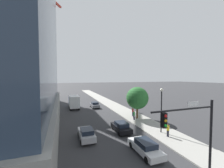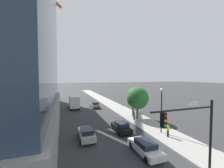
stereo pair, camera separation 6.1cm
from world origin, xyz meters
The scene contains 13 objects.
sidewalk centered at (7.94, 20.00, 0.07)m, with size 4.44×120.00×0.15m, color #9E9B93.
construction_building centered at (-16.51, 49.18, 15.17)m, with size 18.06×15.88×36.88m.
traffic_light_pole centered at (4.01, 3.28, 4.21)m, with size 5.94×0.48×5.87m.
street_lamp centered at (7.65, 11.35, 4.16)m, with size 0.44×0.44×6.17m.
street_tree centered at (7.91, 18.50, 3.97)m, with size 4.14×4.14×5.90m.
car_black centered at (2.57, 13.70, 0.72)m, with size 1.81×4.04×1.46m.
car_gray centered at (2.57, 31.02, 0.74)m, with size 1.85×4.19×1.48m.
car_silver centered at (-2.57, 12.81, 0.76)m, with size 1.73×4.14×1.52m.
car_white centered at (2.57, 7.45, 0.71)m, with size 1.79×4.49×1.40m.
box_truck centered at (-2.57, 31.69, 1.82)m, with size 2.27×6.56×3.28m.
pedestrian_red_shirt centered at (7.80, 20.04, 1.01)m, with size 0.34×0.34×1.68m.
pedestrian_yellow_shirt centered at (7.52, 9.85, 1.01)m, with size 0.34×0.34×1.68m.
pedestrian_green_shirt centered at (6.90, 17.87, 0.95)m, with size 0.34×0.34×1.59m.
Camera 2 is at (-5.37, -4.84, 7.87)m, focal length 22.81 mm.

